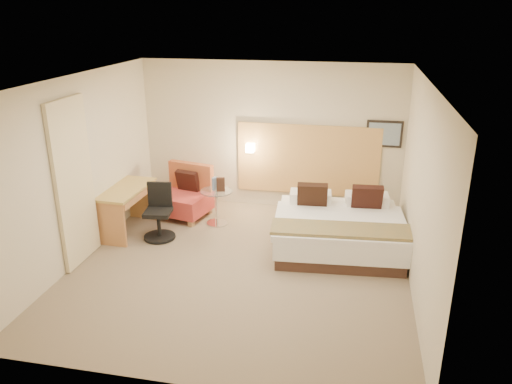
% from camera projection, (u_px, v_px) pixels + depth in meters
% --- Properties ---
extents(floor, '(4.80, 5.00, 0.02)m').
position_uv_depth(floor, '(240.00, 267.00, 7.32)').
color(floor, '#776650').
rests_on(floor, ground).
extents(ceiling, '(4.80, 5.00, 0.02)m').
position_uv_depth(ceiling, '(238.00, 79.00, 6.38)').
color(ceiling, silver).
rests_on(ceiling, floor).
extents(wall_back, '(4.80, 0.02, 2.70)m').
position_uv_depth(wall_back, '(271.00, 136.00, 9.16)').
color(wall_back, beige).
rests_on(wall_back, floor).
extents(wall_front, '(4.80, 0.02, 2.70)m').
position_uv_depth(wall_front, '(176.00, 267.00, 4.54)').
color(wall_front, beige).
rests_on(wall_front, floor).
extents(wall_left, '(0.02, 5.00, 2.70)m').
position_uv_depth(wall_left, '(79.00, 169.00, 7.30)').
color(wall_left, beige).
rests_on(wall_left, floor).
extents(wall_right, '(0.02, 5.00, 2.70)m').
position_uv_depth(wall_right, '(422.00, 192.00, 6.40)').
color(wall_right, beige).
rests_on(wall_right, floor).
extents(headboard_panel, '(2.60, 0.04, 1.30)m').
position_uv_depth(headboard_panel, '(308.00, 160.00, 9.13)').
color(headboard_panel, tan).
rests_on(headboard_panel, wall_back).
extents(art_frame, '(0.62, 0.03, 0.47)m').
position_uv_depth(art_frame, '(384.00, 134.00, 8.70)').
color(art_frame, black).
rests_on(art_frame, wall_back).
extents(art_canvas, '(0.54, 0.01, 0.39)m').
position_uv_depth(art_canvas, '(384.00, 134.00, 8.68)').
color(art_canvas, gray).
rests_on(art_canvas, wall_back).
extents(lamp_arm, '(0.02, 0.12, 0.02)m').
position_uv_depth(lamp_arm, '(251.00, 147.00, 9.21)').
color(lamp_arm, silver).
rests_on(lamp_arm, wall_back).
extents(lamp_shade, '(0.15, 0.15, 0.15)m').
position_uv_depth(lamp_shade, '(250.00, 148.00, 9.15)').
color(lamp_shade, '#FAE9C3').
rests_on(lamp_shade, wall_back).
extents(curtain, '(0.06, 0.90, 2.42)m').
position_uv_depth(curtain, '(74.00, 183.00, 7.11)').
color(curtain, beige).
rests_on(curtain, wall_left).
extents(bottle_a, '(0.08, 0.08, 0.22)m').
position_uv_depth(bottle_a, '(214.00, 184.00, 8.56)').
color(bottle_a, '#7993BB').
rests_on(bottle_a, side_table).
extents(bottle_b, '(0.08, 0.08, 0.22)m').
position_uv_depth(bottle_b, '(216.00, 183.00, 8.61)').
color(bottle_b, '#7EA2C2').
rests_on(bottle_b, side_table).
extents(menu_folder, '(0.15, 0.09, 0.24)m').
position_uv_depth(menu_folder, '(221.00, 184.00, 8.51)').
color(menu_folder, '#382016').
rests_on(menu_folder, side_table).
extents(bed, '(2.11, 2.07, 0.96)m').
position_uv_depth(bed, '(338.00, 228.00, 7.85)').
color(bed, '#3D261E').
rests_on(bed, floor).
extents(lounge_chair, '(1.03, 0.95, 0.93)m').
position_uv_depth(lounge_chair, '(185.00, 196.00, 9.00)').
color(lounge_chair, tan).
rests_on(lounge_chair, floor).
extents(side_table, '(0.69, 0.69, 0.61)m').
position_uv_depth(side_table, '(217.00, 205.00, 8.66)').
color(side_table, silver).
rests_on(side_table, floor).
extents(desk, '(0.61, 1.26, 0.77)m').
position_uv_depth(desk, '(128.00, 197.00, 8.28)').
color(desk, tan).
rests_on(desk, floor).
extents(desk_chair, '(0.58, 0.58, 0.91)m').
position_uv_depth(desk_chair, '(159.00, 216.00, 8.13)').
color(desk_chair, black).
rests_on(desk_chair, floor).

